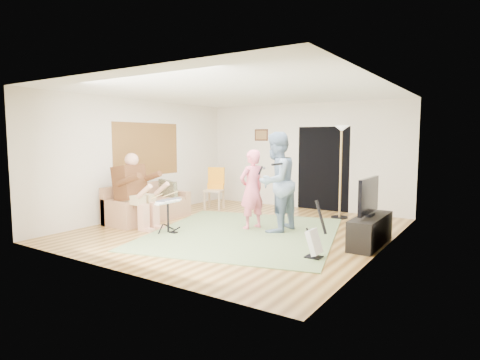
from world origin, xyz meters
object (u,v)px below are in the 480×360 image
at_px(singer, 252,190).
at_px(dining_chair, 215,194).
at_px(guitarist, 276,182).
at_px(guitar_spare, 315,242).
at_px(television, 369,195).
at_px(torchiere_lamp, 341,155).
at_px(drum_kit, 168,218).
at_px(tv_cabinet, 370,231).
at_px(sofa, 146,208).

relative_size(singer, dining_chair, 1.50).
height_order(guitarist, guitar_spare, guitarist).
xyz_separation_m(guitarist, television, (1.78, -0.00, -0.12)).
bearing_deg(torchiere_lamp, dining_chair, -168.69).
distance_m(drum_kit, guitarist, 2.19).
bearing_deg(dining_chair, torchiere_lamp, -7.76).
bearing_deg(television, torchiere_lamp, 121.06).
xyz_separation_m(singer, television, (2.29, 0.06, 0.05)).
height_order(guitarist, tv_cabinet, guitarist).
bearing_deg(dining_chair, guitar_spare, -53.27).
xyz_separation_m(sofa, dining_chair, (0.47, 1.94, 0.12)).
xyz_separation_m(drum_kit, guitarist, (1.67, 1.24, 0.68)).
bearing_deg(guitar_spare, dining_chair, 145.79).
relative_size(sofa, guitar_spare, 2.18).
height_order(drum_kit, tv_cabinet, drum_kit).
height_order(sofa, drum_kit, sofa).
height_order(drum_kit, dining_chair, dining_chair).
xyz_separation_m(torchiere_lamp, television, (1.18, -1.97, -0.59)).
height_order(sofa, torchiere_lamp, torchiere_lamp).
height_order(singer, dining_chair, singer).
bearing_deg(tv_cabinet, guitar_spare, -111.18).
relative_size(drum_kit, guitar_spare, 0.73).
xyz_separation_m(singer, guitarist, (0.51, 0.06, 0.17)).
xyz_separation_m(dining_chair, tv_cabinet, (4.31, -1.35, -0.13)).
bearing_deg(guitar_spare, tv_cabinet, 68.82).
distance_m(singer, television, 2.29).
xyz_separation_m(sofa, drum_kit, (1.29, -0.65, 0.02)).
relative_size(guitarist, television, 1.93).
bearing_deg(sofa, guitarist, 11.33).
relative_size(torchiere_lamp, dining_chair, 1.97).
bearing_deg(tv_cabinet, torchiere_lamp, 122.11).
bearing_deg(drum_kit, television, 19.77).
height_order(dining_chair, tv_cabinet, dining_chair).
height_order(guitar_spare, television, television).
bearing_deg(guitar_spare, television, 70.83).
bearing_deg(guitar_spare, singer, 147.21).
bearing_deg(guitar_spare, guitarist, 136.85).
relative_size(singer, guitarist, 0.82).
bearing_deg(tv_cabinet, sofa, -172.97).
height_order(sofa, guitarist, guitarist).
bearing_deg(tv_cabinet, guitarist, 179.90).
height_order(drum_kit, guitarist, guitarist).
bearing_deg(drum_kit, singer, 45.43).
bearing_deg(drum_kit, torchiere_lamp, 54.74).
height_order(sofa, guitar_spare, guitar_spare).
bearing_deg(singer, torchiere_lamp, 169.96).
xyz_separation_m(guitar_spare, torchiere_lamp, (-0.75, 3.22, 1.18)).
distance_m(drum_kit, guitar_spare, 3.01).
relative_size(guitarist, dining_chair, 1.82).
distance_m(sofa, guitarist, 3.10).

